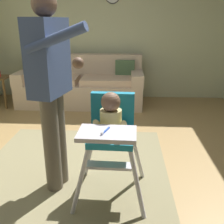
# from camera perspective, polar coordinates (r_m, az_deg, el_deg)

# --- Properties ---
(ground) EXTENTS (6.07, 6.91, 0.10)m
(ground) POSITION_cam_1_polar(r_m,az_deg,el_deg) (2.81, -4.48, -12.38)
(ground) COLOR #A07E4D
(wall_far) EXTENTS (5.27, 0.06, 2.77)m
(wall_far) POSITION_cam_1_polar(r_m,az_deg,el_deg) (5.07, -0.70, 18.86)
(wall_far) COLOR beige
(wall_far) RESTS_ON ground
(area_rug) EXTENTS (1.88, 2.92, 0.01)m
(area_rug) POSITION_cam_1_polar(r_m,az_deg,el_deg) (2.35, -10.80, -18.34)
(area_rug) COLOR #847B57
(area_rug) RESTS_ON ground
(couch) EXTENTS (2.18, 0.86, 0.86)m
(couch) POSITION_cam_1_polar(r_m,az_deg,el_deg) (4.74, -6.63, 5.79)
(couch) COLOR beige
(couch) RESTS_ON ground
(high_chair) EXTENTS (0.63, 0.74, 0.93)m
(high_chair) POSITION_cam_1_polar(r_m,az_deg,el_deg) (2.07, -0.21, -3.32)
(high_chair) COLOR silver
(high_chair) RESTS_ON ground
(adult_standing) EXTENTS (0.51, 0.57, 1.64)m
(adult_standing) POSITION_cam_1_polar(r_m,az_deg,el_deg) (2.17, -13.16, 5.54)
(adult_standing) COLOR #665C4E
(adult_standing) RESTS_ON ground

